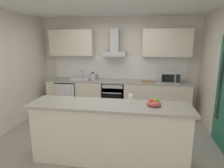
% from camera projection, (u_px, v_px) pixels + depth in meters
% --- Properties ---
extents(ground, '(5.38, 4.85, 0.02)m').
position_uv_depth(ground, '(105.00, 140.00, 3.86)').
color(ground, gray).
extents(ceiling, '(5.38, 4.85, 0.02)m').
position_uv_depth(ceiling, '(104.00, 1.00, 3.31)').
color(ceiling, white).
extents(wall_back, '(5.38, 0.12, 2.60)m').
position_uv_depth(wall_back, '(119.00, 65.00, 5.51)').
color(wall_back, silver).
rests_on(wall_back, ground).
extents(backsplash_tile, '(3.72, 0.02, 0.66)m').
position_uv_depth(backsplash_tile, '(118.00, 67.00, 5.45)').
color(backsplash_tile, white).
extents(counter_back, '(3.85, 0.60, 0.90)m').
position_uv_depth(counter_back, '(117.00, 97.00, 5.32)').
color(counter_back, beige).
rests_on(counter_back, ground).
extents(counter_island, '(2.54, 0.64, 0.97)m').
position_uv_depth(counter_island, '(109.00, 133.00, 3.09)').
color(counter_island, beige).
rests_on(counter_island, ground).
extents(upper_cabinets, '(3.80, 0.32, 0.70)m').
position_uv_depth(upper_cabinets, '(118.00, 43.00, 5.16)').
color(upper_cabinets, beige).
extents(oven, '(0.60, 0.62, 0.80)m').
position_uv_depth(oven, '(114.00, 96.00, 5.30)').
color(oven, slate).
rests_on(oven, ground).
extents(refrigerator, '(0.58, 0.60, 0.85)m').
position_uv_depth(refrigerator, '(69.00, 96.00, 5.52)').
color(refrigerator, white).
rests_on(refrigerator, ground).
extents(microwave, '(0.50, 0.38, 0.30)m').
position_uv_depth(microwave, '(170.00, 77.00, 4.92)').
color(microwave, '#B7BABC').
rests_on(microwave, counter_back).
extents(sink, '(0.50, 0.40, 0.26)m').
position_uv_depth(sink, '(81.00, 79.00, 5.36)').
color(sink, silver).
rests_on(sink, counter_back).
extents(kettle, '(0.29, 0.15, 0.24)m').
position_uv_depth(kettle, '(93.00, 77.00, 5.25)').
color(kettle, '#B7BABC').
rests_on(kettle, counter_back).
extents(range_hood, '(0.62, 0.45, 0.72)m').
position_uv_depth(range_hood, '(115.00, 47.00, 5.15)').
color(range_hood, '#B7BABC').
extents(wine_glass, '(0.08, 0.08, 0.18)m').
position_uv_depth(wine_glass, '(131.00, 97.00, 2.93)').
color(wine_glass, silver).
rests_on(wine_glass, counter_island).
extents(fruit_bowl, '(0.22, 0.22, 0.13)m').
position_uv_depth(fruit_bowl, '(154.00, 103.00, 2.90)').
color(fruit_bowl, '#B24C47').
rests_on(fruit_bowl, counter_island).
extents(chopping_board, '(0.38, 0.29, 0.02)m').
position_uv_depth(chopping_board, '(147.00, 82.00, 5.04)').
color(chopping_board, '#9E7247').
rests_on(chopping_board, counter_back).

